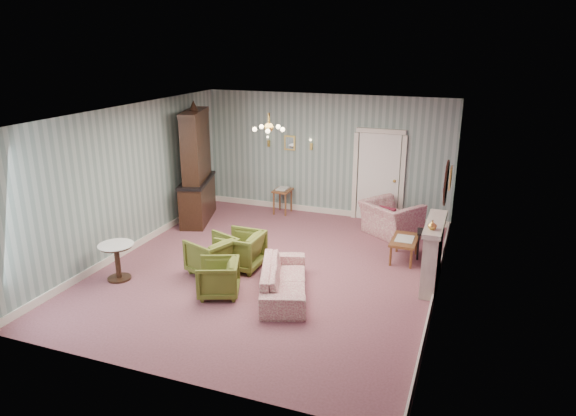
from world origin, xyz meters
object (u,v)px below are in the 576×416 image
at_px(sofa_chintz, 284,274).
at_px(wingback_chair, 391,213).
at_px(side_table_black, 426,245).
at_px(dresser, 196,164).
at_px(coffee_table, 404,249).
at_px(pedestal_table, 118,262).
at_px(olive_chair_b, 212,254).
at_px(olive_chair_a, 218,276).
at_px(olive_chair_c, 241,248).
at_px(fireplace, 433,253).

bearing_deg(sofa_chintz, wingback_chair, -38.15).
xyz_separation_m(sofa_chintz, side_table_black, (2.06, 2.39, -0.08)).
height_order(dresser, coffee_table, dresser).
bearing_deg(pedestal_table, coffee_table, 29.73).
bearing_deg(wingback_chair, olive_chair_b, 84.62).
relative_size(sofa_chintz, pedestal_table, 2.73).
height_order(olive_chair_b, dresser, dresser).
bearing_deg(sofa_chintz, olive_chair_a, 92.77).
bearing_deg(olive_chair_c, olive_chair_a, 7.06).
relative_size(sofa_chintz, coffee_table, 2.15).
bearing_deg(olive_chair_a, coffee_table, 112.02).
bearing_deg(olive_chair_b, dresser, -124.96).
bearing_deg(dresser, fireplace, -33.31).
bearing_deg(dresser, pedestal_table, -102.63).
bearing_deg(sofa_chintz, dresser, 29.88).
bearing_deg(olive_chair_c, dresser, -133.67).
bearing_deg(olive_chair_b, pedestal_table, -40.12).
height_order(olive_chair_a, olive_chair_b, olive_chair_b).
bearing_deg(coffee_table, sofa_chintz, -127.77).
relative_size(coffee_table, pedestal_table, 1.27).
distance_m(olive_chair_a, pedestal_table, 1.95).
bearing_deg(side_table_black, wingback_chair, 129.97).
height_order(fireplace, coffee_table, fireplace).
xyz_separation_m(olive_chair_a, pedestal_table, (-1.95, -0.09, -0.00)).
bearing_deg(olive_chair_a, fireplace, 95.15).
xyz_separation_m(dresser, side_table_black, (5.30, -0.43, -1.09)).
distance_m(olive_chair_b, coffee_table, 3.69).
relative_size(sofa_chintz, fireplace, 1.32).
bearing_deg(sofa_chintz, coffee_table, -56.89).
xyz_separation_m(wingback_chair, coffee_table, (0.48, -1.28, -0.28)).
height_order(olive_chair_a, fireplace, fireplace).
height_order(olive_chair_b, fireplace, fireplace).
bearing_deg(coffee_table, olive_chair_a, -136.36).
distance_m(olive_chair_a, dresser, 4.06).
relative_size(dresser, side_table_black, 4.93).
bearing_deg(olive_chair_c, sofa_chintz, 58.74).
bearing_deg(pedestal_table, side_table_black, 29.86).
xyz_separation_m(olive_chair_c, dresser, (-2.11, 2.10, 0.99)).
bearing_deg(coffee_table, dresser, 172.23).
height_order(fireplace, side_table_black, fireplace).
distance_m(dresser, side_table_black, 5.43).
height_order(sofa_chintz, fireplace, fireplace).
distance_m(wingback_chair, side_table_black, 1.38).
bearing_deg(sofa_chintz, pedestal_table, 80.38).
height_order(olive_chair_a, olive_chair_c, olive_chair_c).
relative_size(wingback_chair, dresser, 0.41).
xyz_separation_m(coffee_table, side_table_black, (0.39, 0.24, 0.06)).
relative_size(dresser, pedestal_table, 4.06).
height_order(fireplace, pedestal_table, fireplace).
bearing_deg(fireplace, dresser, 164.08).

